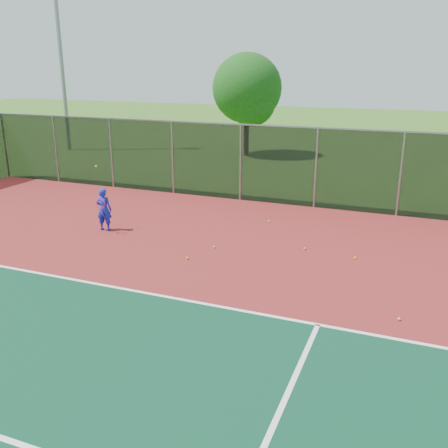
% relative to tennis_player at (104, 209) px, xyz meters
% --- Properties ---
extents(ground, '(120.00, 120.00, 0.00)m').
position_rel_tennis_player_xyz_m(ground, '(5.78, -6.69, -0.73)').
color(ground, '#31601B').
rests_on(ground, ground).
extents(court_apron, '(30.00, 20.00, 0.02)m').
position_rel_tennis_player_xyz_m(court_apron, '(5.78, -4.69, -0.72)').
color(court_apron, maroon).
rests_on(court_apron, ground).
extents(fence_back, '(30.00, 0.06, 3.03)m').
position_rel_tennis_player_xyz_m(fence_back, '(5.78, 5.31, 0.84)').
color(fence_back, black).
rests_on(fence_back, court_apron).
extents(tennis_player, '(0.59, 0.63, 2.13)m').
position_rel_tennis_player_xyz_m(tennis_player, '(0.00, 0.00, 0.00)').
color(tennis_player, '#1525C8').
rests_on(tennis_player, court_apron).
extents(practice_ball_0, '(0.07, 0.07, 0.07)m').
position_rel_tennis_player_xyz_m(practice_ball_0, '(3.98, -0.24, -0.67)').
color(practice_ball_0, '#C5CC17').
rests_on(practice_ball_0, court_apron).
extents(practice_ball_1, '(0.07, 0.07, 0.07)m').
position_rel_tennis_player_xyz_m(practice_ball_1, '(9.34, -2.85, -0.67)').
color(practice_ball_1, '#C5CC17').
rests_on(practice_ball_1, court_apron).
extents(practice_ball_2, '(0.07, 0.07, 0.07)m').
position_rel_tennis_player_xyz_m(practice_ball_2, '(6.51, 0.61, -0.67)').
color(practice_ball_2, '#C5CC17').
rests_on(practice_ball_2, court_apron).
extents(practice_ball_4, '(0.07, 0.07, 0.07)m').
position_rel_tennis_player_xyz_m(practice_ball_4, '(7.99, 0.40, -0.67)').
color(practice_ball_4, '#C5CC17').
rests_on(practice_ball_4, court_apron).
extents(practice_ball_5, '(0.07, 0.07, 0.07)m').
position_rel_tennis_player_xyz_m(practice_ball_5, '(4.75, 2.82, -0.67)').
color(practice_ball_5, '#C5CC17').
rests_on(practice_ball_5, court_apron).
extents(practice_ball_6, '(0.07, 0.07, 0.07)m').
position_rel_tennis_player_xyz_m(practice_ball_6, '(3.64, -1.35, -0.67)').
color(practice_ball_6, '#C5CC17').
rests_on(practice_ball_6, court_apron).
extents(floodlight_nw, '(0.90, 0.40, 13.27)m').
position_rel_tennis_player_xyz_m(floodlight_nw, '(-11.74, 13.10, 6.69)').
color(floodlight_nw, gray).
rests_on(floodlight_nw, ground).
extents(tree_back_left, '(4.05, 4.05, 5.95)m').
position_rel_tennis_player_xyz_m(tree_back_left, '(-0.40, 15.33, 3.00)').
color(tree_back_left, '#372214').
rests_on(tree_back_left, ground).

